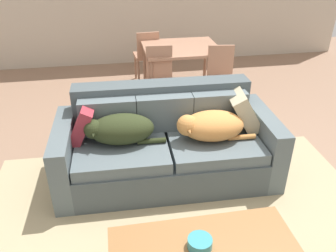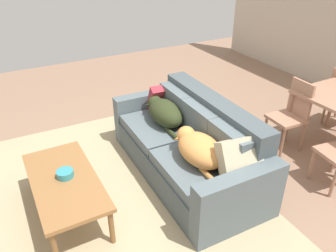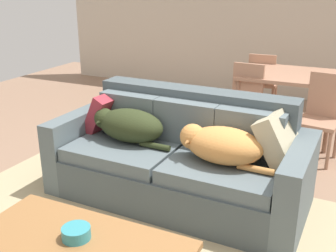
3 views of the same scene
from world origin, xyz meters
name	(u,v)px [view 2 (image 2 of 3)]	position (x,y,z in m)	size (l,w,h in m)	color
ground_plane	(177,188)	(0.00, 0.00, 0.00)	(10.00, 10.00, 0.00)	#8F6D56
area_rug	(121,194)	(-0.21, -0.60, 0.01)	(3.59, 2.69, 0.01)	tan
couch	(190,147)	(-0.20, 0.28, 0.35)	(2.20, 1.03, 0.91)	#444F53
dog_on_left_cushion	(165,112)	(-0.67, 0.20, 0.62)	(0.77, 0.36, 0.29)	#2A331A
dog_on_right_cushion	(199,148)	(0.20, 0.12, 0.62)	(0.77, 0.41, 0.28)	#CD8845
throw_pillow_by_left_arm	(163,97)	(-1.02, 0.36, 0.64)	(0.12, 0.37, 0.37)	maroon
throw_pillow_by_right_arm	(240,160)	(0.61, 0.32, 0.66)	(0.16, 0.41, 0.41)	#B4AB8A
coffee_table	(65,183)	(-0.19, -1.17, 0.40)	(1.26, 0.60, 0.44)	olive
bowl_on_coffee_table	(65,174)	(-0.23, -1.15, 0.48)	(0.16, 0.16, 0.07)	teal
dining_chair_near_left	(292,113)	(-0.04, 1.73, 0.51)	(0.42, 0.42, 0.93)	#AB7A5F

